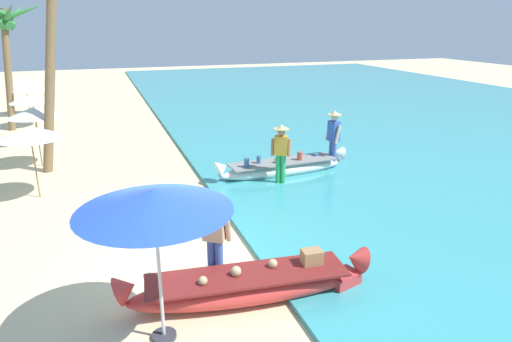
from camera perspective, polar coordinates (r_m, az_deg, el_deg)
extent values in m
plane|color=beige|center=(8.70, -8.70, -12.39)|extent=(80.00, 80.00, 0.00)
cube|color=teal|center=(21.67, 23.79, 5.15)|extent=(24.00, 56.00, 0.10)
ellipsoid|color=red|center=(7.72, -1.05, -14.46)|extent=(3.98, 1.17, 0.47)
cone|color=red|center=(7.45, -16.00, -13.97)|extent=(0.47, 0.52, 0.55)
cone|color=red|center=(8.14, 12.41, -10.71)|extent=(0.47, 0.52, 0.55)
cube|color=maroon|center=(7.59, -1.06, -12.97)|extent=(3.36, 1.13, 0.04)
cube|color=#9E754C|center=(7.89, 7.03, -10.72)|extent=(0.36, 0.29, 0.27)
sphere|color=tan|center=(7.76, 2.12, -11.56)|extent=(0.16, 0.16, 0.16)
sphere|color=tan|center=(7.53, -2.54, -12.50)|extent=(0.18, 0.18, 0.18)
sphere|color=tan|center=(7.36, -6.70, -13.55)|extent=(0.15, 0.15, 0.15)
ellipsoid|color=white|center=(13.54, 3.38, 0.28)|extent=(3.92, 1.02, 0.45)
cone|color=white|center=(12.77, -4.26, 0.45)|extent=(0.45, 0.50, 0.54)
cone|color=white|center=(14.36, 10.21, 2.23)|extent=(0.45, 0.50, 0.54)
cube|color=gray|center=(13.47, 3.39, 1.20)|extent=(3.30, 1.00, 0.04)
cylinder|color=#386699|center=(14.09, 7.51, 2.05)|extent=(0.17, 0.17, 0.10)
cylinder|color=#B74C38|center=(13.57, 5.53, 1.87)|extent=(0.17, 0.17, 0.27)
sphere|color=tan|center=(13.26, 2.73, 1.37)|extent=(0.19, 0.19, 0.19)
cylinder|color=#386699|center=(13.20, 0.35, 1.41)|extent=(0.13, 0.13, 0.24)
cylinder|color=#386699|center=(12.85, -1.20, 1.03)|extent=(0.15, 0.15, 0.28)
cylinder|color=green|center=(12.65, 3.43, 0.06)|extent=(0.14, 0.14, 0.91)
cylinder|color=green|center=(12.66, 2.79, 0.09)|extent=(0.14, 0.14, 0.91)
cube|color=gold|center=(12.45, 3.17, 3.23)|extent=(0.42, 0.36, 0.53)
cylinder|color=#9E7051|center=(12.42, 4.21, 2.94)|extent=(0.17, 0.21, 0.48)
cylinder|color=#9E7051|center=(12.47, 2.10, 3.03)|extent=(0.17, 0.21, 0.48)
sphere|color=#9E7051|center=(12.35, 3.20, 4.96)|extent=(0.22, 0.22, 0.22)
cylinder|color=tan|center=(12.34, 3.20, 5.32)|extent=(0.44, 0.44, 0.02)
cone|color=tan|center=(12.32, 3.21, 5.63)|extent=(0.26, 0.26, 0.12)
cylinder|color=#3D5BA8|center=(7.99, -5.61, -11.46)|extent=(0.14, 0.14, 0.92)
cylinder|color=#3D5BA8|center=(7.94, -4.64, -11.61)|extent=(0.14, 0.14, 0.92)
cube|color=tan|center=(7.61, -5.29, -6.51)|extent=(0.42, 0.38, 0.62)
cylinder|color=tan|center=(7.73, -6.84, -6.59)|extent=(0.19, 0.22, 0.56)
cylinder|color=tan|center=(7.58, -3.58, -7.00)|extent=(0.19, 0.22, 0.56)
sphere|color=tan|center=(7.44, -5.38, -3.52)|extent=(0.22, 0.22, 0.22)
cylinder|color=#3D5BA8|center=(14.20, 9.74, 1.88)|extent=(0.14, 0.14, 0.92)
cylinder|color=#3D5BA8|center=(14.30, 9.40, 2.02)|extent=(0.14, 0.14, 0.92)
cube|color=#3356B2|center=(14.05, 9.74, 4.96)|extent=(0.27, 0.39, 0.62)
cylinder|color=beige|center=(13.88, 10.24, 4.55)|extent=(0.22, 0.12, 0.56)
cylinder|color=beige|center=(14.23, 9.10, 4.95)|extent=(0.22, 0.12, 0.56)
sphere|color=beige|center=(13.96, 9.83, 6.67)|extent=(0.22, 0.22, 0.22)
cylinder|color=tan|center=(13.95, 9.85, 7.00)|extent=(0.44, 0.44, 0.02)
cone|color=tan|center=(13.93, 9.87, 7.28)|extent=(0.26, 0.26, 0.12)
cylinder|color=#B7B7BC|center=(6.57, -12.10, -11.88)|extent=(0.05, 0.05, 2.31)
cone|color=blue|center=(6.13, -12.73, -3.60)|extent=(2.12, 2.12, 0.30)
cylinder|color=#333338|center=(7.20, -11.47, -19.64)|extent=(0.36, 0.36, 0.06)
cylinder|color=#8E6B47|center=(13.00, -26.07, 0.96)|extent=(0.04, 0.04, 1.90)
cone|color=silver|center=(12.81, -26.57, 4.38)|extent=(1.60, 1.60, 0.32)
cylinder|color=#8E6B47|center=(15.85, -25.73, 3.86)|extent=(0.04, 0.04, 1.90)
cone|color=silver|center=(15.69, -26.13, 6.69)|extent=(1.60, 1.60, 0.32)
cylinder|color=#8E6B47|center=(18.76, -25.96, 5.84)|extent=(0.04, 0.04, 1.90)
cone|color=silver|center=(18.63, -26.30, 8.23)|extent=(1.60, 1.60, 0.32)
cylinder|color=#8E6B47|center=(22.00, -26.16, 7.41)|extent=(0.04, 0.04, 1.90)
cone|color=silver|center=(21.89, -26.45, 9.46)|extent=(1.60, 1.60, 0.32)
cylinder|color=#8E6B47|center=(25.00, -26.81, 8.42)|extent=(0.04, 0.04, 1.90)
cone|color=silver|center=(24.90, -27.07, 10.23)|extent=(1.60, 1.60, 0.32)
cylinder|color=brown|center=(21.63, -28.72, 10.92)|extent=(0.70, 0.28, 4.92)
cone|color=#337F3D|center=(21.36, -27.70, 17.14)|extent=(1.96, 0.63, 0.97)
cone|color=#337F3D|center=(21.89, -28.27, 16.88)|extent=(1.17, 1.69, 1.12)
cone|color=#337F3D|center=(21.03, -28.73, 16.82)|extent=(1.01, 1.74, 1.14)
cylinder|color=brown|center=(14.77, -24.45, 11.82)|extent=(1.23, 0.28, 6.34)
cube|color=#C63838|center=(8.19, 10.88, -13.39)|extent=(0.63, 0.51, 0.31)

